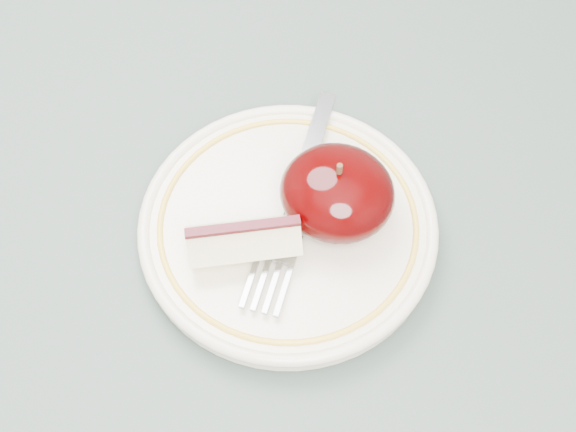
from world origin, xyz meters
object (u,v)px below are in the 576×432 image
at_px(table, 213,368).
at_px(plate, 288,226).
at_px(fork, 294,201).
at_px(apple_half, 337,193).

xyz_separation_m(table, plate, (0.02, 0.09, 0.10)).
xyz_separation_m(plate, fork, (-0.00, 0.02, 0.01)).
relative_size(plate, fork, 1.12).
distance_m(table, fork, 0.15).
bearing_deg(plate, fork, 100.51).
xyz_separation_m(table, apple_half, (0.05, 0.11, 0.13)).
xyz_separation_m(plate, apple_half, (0.03, 0.02, 0.03)).
height_order(table, fork, fork).
bearing_deg(fork, table, 158.44).
bearing_deg(table, plate, 75.85).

